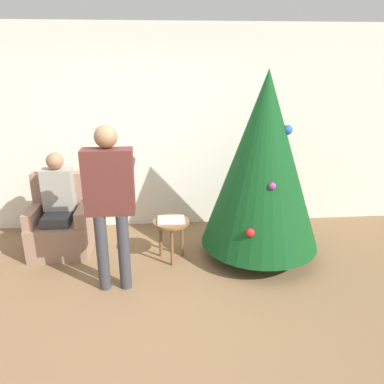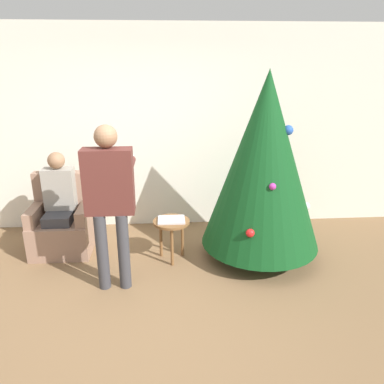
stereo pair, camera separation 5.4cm
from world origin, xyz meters
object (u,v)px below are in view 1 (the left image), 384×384
at_px(christmas_tree, 263,161).
at_px(side_stool, 171,227).
at_px(armchair, 62,225).
at_px(person_standing, 110,194).
at_px(person_seated, 58,200).

distance_m(christmas_tree, side_stool, 1.29).
height_order(armchair, person_standing, person_standing).
bearing_deg(side_stool, armchair, 165.22).
height_order(christmas_tree, armchair, christmas_tree).
bearing_deg(armchair, christmas_tree, -8.15).
distance_m(armchair, person_seated, 0.34).
relative_size(person_standing, side_stool, 3.40).
relative_size(christmas_tree, side_stool, 4.37).
height_order(person_seated, person_standing, person_standing).
xyz_separation_m(armchair, person_seated, (0.00, -0.03, 0.34)).
bearing_deg(person_seated, person_standing, -47.92).
height_order(christmas_tree, person_standing, christmas_tree).
distance_m(christmas_tree, armchair, 2.55).
bearing_deg(armchair, person_standing, -48.82).
relative_size(christmas_tree, person_seated, 1.76).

